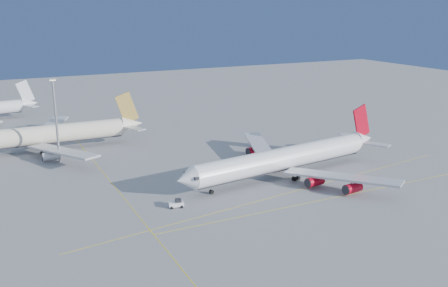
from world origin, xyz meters
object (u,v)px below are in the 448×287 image
airliner_etihad (43,135)px  light_mast (55,113)px  airliner_virgin (288,158)px  pushback_tug (177,203)px

airliner_etihad → light_mast: bearing=-79.0°
airliner_virgin → pushback_tug: airliner_virgin is taller
airliner_etihad → light_mast: light_mast is taller
airliner_virgin → light_mast: bearing=135.2°
airliner_virgin → airliner_etihad: (-58.86, 57.62, 0.18)m
airliner_virgin → airliner_etihad: bearing=128.0°
airliner_etihad → airliner_virgin: bearing=-43.5°
airliner_etihad → light_mast: 18.25m
airliner_etihad → light_mast: (2.68, -14.99, 10.05)m
airliner_etihad → pushback_tug: bearing=-70.4°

